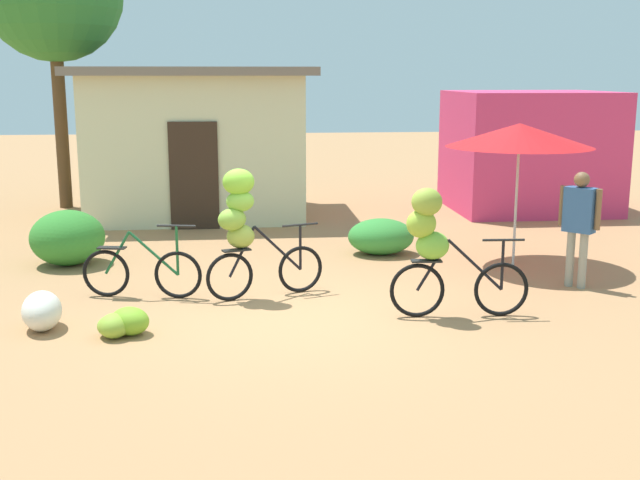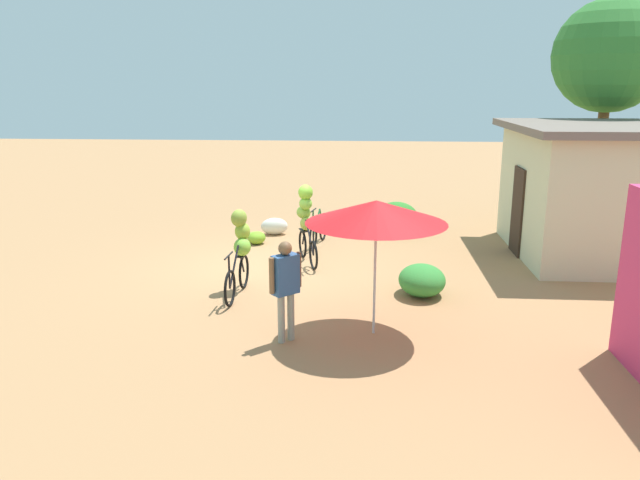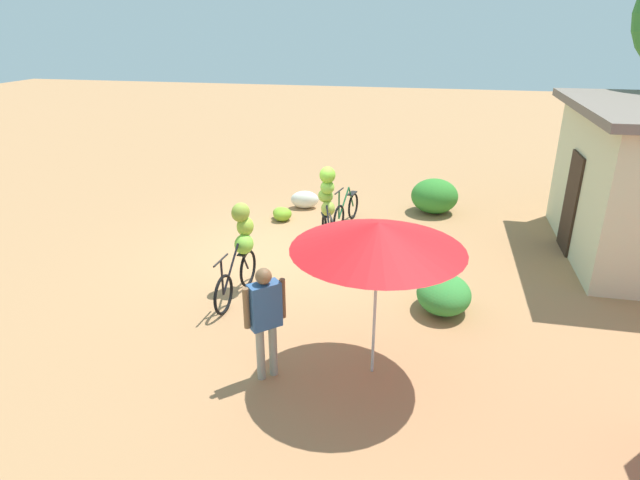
% 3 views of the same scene
% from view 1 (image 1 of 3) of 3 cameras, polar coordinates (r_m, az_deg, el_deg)
% --- Properties ---
extents(ground_plane, '(60.00, 60.00, 0.00)m').
position_cam_1_polar(ground_plane, '(9.62, -1.72, -5.41)').
color(ground_plane, '#AB7A4F').
extents(building_low, '(4.67, 3.65, 2.98)m').
position_cam_1_polar(building_low, '(16.43, -8.79, 7.03)').
color(building_low, beige).
rests_on(building_low, ground).
extents(shop_pink, '(3.20, 2.80, 2.50)m').
position_cam_1_polar(shop_pink, '(17.48, 14.77, 6.20)').
color(shop_pink, '#D83669').
rests_on(shop_pink, ground).
extents(hedge_bush_front_left, '(1.11, 1.13, 0.84)m').
position_cam_1_polar(hedge_bush_front_left, '(12.62, -17.69, 0.16)').
color(hedge_bush_front_left, '#33822D').
rests_on(hedge_bush_front_left, ground).
extents(hedge_bush_front_right, '(1.07, 0.87, 0.58)m').
position_cam_1_polar(hedge_bush_front_right, '(12.80, 4.40, 0.25)').
color(hedge_bush_front_right, '#358936').
rests_on(hedge_bush_front_right, ground).
extents(market_umbrella, '(2.17, 2.17, 2.14)m').
position_cam_1_polar(market_umbrella, '(12.17, 14.15, 7.31)').
color(market_umbrella, beige).
rests_on(market_umbrella, ground).
extents(bicycle_leftmost, '(1.56, 0.34, 0.97)m').
position_cam_1_polar(bicycle_leftmost, '(10.52, -12.67, -2.23)').
color(bicycle_leftmost, black).
rests_on(bicycle_leftmost, ground).
extents(bicycle_near_pile, '(1.54, 0.64, 1.69)m').
position_cam_1_polar(bicycle_near_pile, '(10.14, -5.42, 1.19)').
color(bicycle_near_pile, black).
rests_on(bicycle_near_pile, ground).
extents(bicycle_center_loaded, '(1.67, 0.43, 1.57)m').
position_cam_1_polar(bicycle_center_loaded, '(9.43, 8.42, -0.32)').
color(bicycle_center_loaded, black).
rests_on(bicycle_center_loaded, ground).
extents(banana_pile_on_ground, '(0.73, 0.62, 0.31)m').
position_cam_1_polar(banana_pile_on_ground, '(9.10, -14.11, -5.86)').
color(banana_pile_on_ground, '#8EB639').
rests_on(banana_pile_on_ground, ground).
extents(produce_sack, '(0.55, 0.76, 0.44)m').
position_cam_1_polar(produce_sack, '(9.57, -19.37, -4.82)').
color(produce_sack, silver).
rests_on(produce_sack, ground).
extents(person_vendor, '(0.42, 0.44, 1.58)m').
position_cam_1_polar(person_vendor, '(11.20, 18.14, 1.54)').
color(person_vendor, gray).
rests_on(person_vendor, ground).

